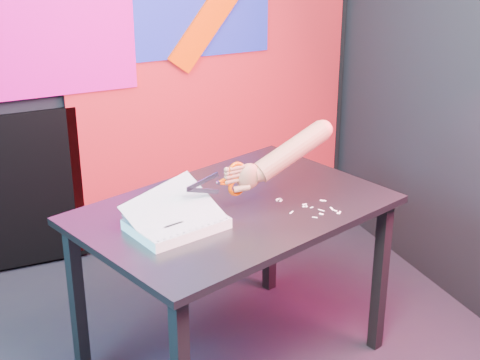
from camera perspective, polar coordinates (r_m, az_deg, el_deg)
name	(u,v)px	position (r m, az deg, el deg)	size (l,w,h in m)	color
room	(186,86)	(2.40, -4.19, 7.26)	(3.01, 3.01, 2.71)	black
backdrop	(105,88)	(3.88, -10.43, 7.03)	(2.88, 0.05, 2.08)	red
work_table	(234,226)	(2.98, -0.51, -3.61)	(1.41, 1.15, 0.75)	black
printout_stack	(176,223)	(2.77, -4.96, -3.35)	(0.40, 0.32, 0.18)	white
scissors	(233,180)	(2.83, -0.58, 0.01)	(0.25, 0.03, 0.14)	#9596B5
hand_forearm	(285,155)	(2.92, 3.47, 1.95)	(0.48, 0.12, 0.23)	brown
paper_clippings	(310,207)	(2.95, 5.46, -2.07)	(0.20, 0.23, 0.00)	white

